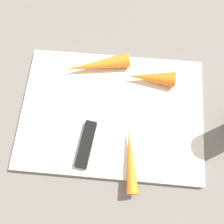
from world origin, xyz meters
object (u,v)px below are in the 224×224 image
knife (88,138)px  carrot_longest (97,65)px  carrot_shortest (151,78)px  carrot_medium (131,160)px  cutting_board (112,113)px

knife → carrot_longest: bearing=6.3°
carrot_shortest → carrot_medium: bearing=80.3°
cutting_board → carrot_shortest: carrot_shortest is taller
knife → cutting_board: bearing=-28.5°
carrot_medium → carrot_longest: bearing=16.5°
carrot_shortest → carrot_medium: 0.17m
cutting_board → carrot_longest: (0.04, -0.10, 0.02)m
carrot_medium → carrot_longest: carrot_longest is taller
cutting_board → carrot_shortest: 0.11m
cutting_board → carrot_medium: 0.10m
carrot_medium → carrot_longest: 0.21m
cutting_board → carrot_longest: carrot_longest is taller
cutting_board → knife: knife is taller
knife → carrot_medium: carrot_medium is taller
carrot_longest → knife: bearing=74.8°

